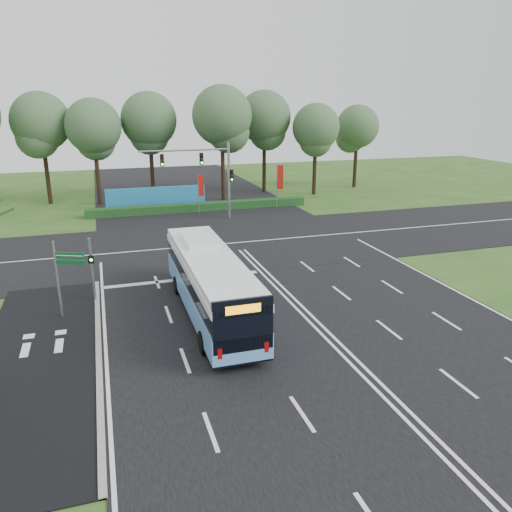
{
  "coord_description": "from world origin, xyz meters",
  "views": [
    {
      "loc": [
        -9.41,
        -23.95,
        10.65
      ],
      "look_at": [
        -1.22,
        2.0,
        2.1
      ],
      "focal_mm": 35.0,
      "sensor_mm": 36.0,
      "label": 1
    }
  ],
  "objects": [
    {
      "name": "kerb_strip",
      "position": [
        -10.1,
        -3.0,
        0.06
      ],
      "size": [
        0.25,
        18.0,
        0.12
      ],
      "primitive_type": "cube",
      "color": "gray",
      "rests_on": "ground"
    },
    {
      "name": "road_main",
      "position": [
        0.0,
        0.0,
        0.02
      ],
      "size": [
        20.0,
        120.0,
        0.04
      ],
      "primitive_type": "cube",
      "color": "black",
      "rests_on": "ground"
    },
    {
      "name": "eucalyptus_row",
      "position": [
        -1.85,
        31.38,
        8.54
      ],
      "size": [
        48.52,
        9.83,
        12.66
      ],
      "color": "black",
      "rests_on": "ground"
    },
    {
      "name": "street_sign",
      "position": [
        -11.51,
        1.25,
        2.55
      ],
      "size": [
        1.46,
        0.71,
        4.05
      ],
      "rotation": [
        0.0,
        0.0,
        -0.42
      ],
      "color": "gray",
      "rests_on": "ground"
    },
    {
      "name": "road_cross",
      "position": [
        0.0,
        12.0,
        0.03
      ],
      "size": [
        120.0,
        14.0,
        0.05
      ],
      "primitive_type": "cube",
      "color": "black",
      "rests_on": "ground"
    },
    {
      "name": "banner_flag_right",
      "position": [
        7.93,
        23.19,
        2.95
      ],
      "size": [
        0.62,
        0.31,
        4.51
      ],
      "rotation": [
        0.0,
        0.0,
        -0.41
      ],
      "color": "gray",
      "rests_on": "ground"
    },
    {
      "name": "pedestrian_signal",
      "position": [
        -10.2,
        3.1,
        1.97
      ],
      "size": [
        0.3,
        0.42,
        3.61
      ],
      "rotation": [
        0.0,
        0.0,
        -0.06
      ],
      "color": "gray",
      "rests_on": "ground"
    },
    {
      "name": "blue_hoarding",
      "position": [
        -4.0,
        27.0,
        1.1
      ],
      "size": [
        10.0,
        0.3,
        2.2
      ],
      "primitive_type": "cube",
      "color": "teal",
      "rests_on": "ground"
    },
    {
      "name": "hedge",
      "position": [
        0.0,
        24.5,
        0.4
      ],
      "size": [
        22.0,
        1.2,
        0.8
      ],
      "primitive_type": "cube",
      "color": "#153B18",
      "rests_on": "ground"
    },
    {
      "name": "banner_flag_mid",
      "position": [
        -0.13,
        23.31,
        2.52
      ],
      "size": [
        0.54,
        0.22,
        3.83
      ],
      "rotation": [
        0.0,
        0.0,
        -0.33
      ],
      "color": "gray",
      "rests_on": "ground"
    },
    {
      "name": "ground",
      "position": [
        0.0,
        0.0,
        0.0
      ],
      "size": [
        120.0,
        120.0,
        0.0
      ],
      "primitive_type": "plane",
      "color": "#26511B",
      "rests_on": "ground"
    },
    {
      "name": "bike_path",
      "position": [
        -12.5,
        -3.0,
        0.03
      ],
      "size": [
        5.0,
        18.0,
        0.06
      ],
      "primitive_type": "cube",
      "color": "black",
      "rests_on": "ground"
    },
    {
      "name": "traffic_light_gantry",
      "position": [
        0.21,
        20.5,
        4.66
      ],
      "size": [
        8.41,
        0.28,
        7.0
      ],
      "color": "gray",
      "rests_on": "ground"
    },
    {
      "name": "city_bus",
      "position": [
        -4.5,
        -0.68,
        1.77
      ],
      "size": [
        2.7,
        12.29,
        3.52
      ],
      "rotation": [
        0.0,
        0.0,
        -0.0
      ],
      "color": "#5A94D0",
      "rests_on": "ground"
    }
  ]
}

